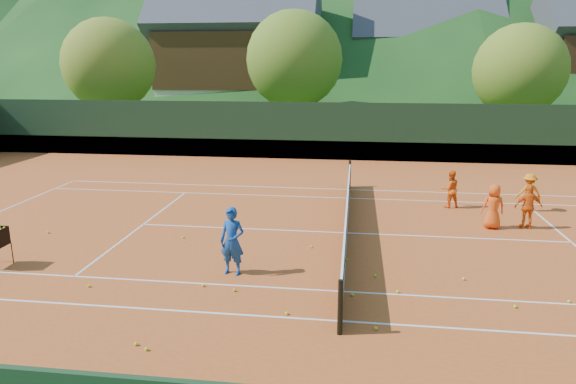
# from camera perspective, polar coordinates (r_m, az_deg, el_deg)

# --- Properties ---
(ground) EXTENTS (400.00, 400.00, 0.00)m
(ground) POSITION_cam_1_polar(r_m,az_deg,el_deg) (15.59, 6.48, -4.61)
(ground) COLOR #264B17
(ground) RESTS_ON ground
(clay_court) EXTENTS (40.00, 24.00, 0.02)m
(clay_court) POSITION_cam_1_polar(r_m,az_deg,el_deg) (15.59, 6.48, -4.58)
(clay_court) COLOR #B74D1D
(clay_court) RESTS_ON ground
(coach) EXTENTS (0.66, 0.48, 1.66)m
(coach) POSITION_cam_1_polar(r_m,az_deg,el_deg) (12.39, -6.22, -5.46)
(coach) COLOR #164695
(coach) RESTS_ON clay_court
(student_a) EXTENTS (0.76, 0.66, 1.33)m
(student_a) POSITION_cam_1_polar(r_m,az_deg,el_deg) (18.92, 17.57, 0.32)
(student_a) COLOR orange
(student_a) RESTS_ON clay_court
(student_b) EXTENTS (0.83, 0.38, 1.39)m
(student_b) POSITION_cam_1_polar(r_m,az_deg,el_deg) (17.36, 25.15, -1.48)
(student_b) COLOR orange
(student_b) RESTS_ON clay_court
(student_c) EXTENTS (0.71, 0.49, 1.39)m
(student_c) POSITION_cam_1_polar(r_m,az_deg,el_deg) (16.95, 21.84, -1.51)
(student_c) COLOR #FB5816
(student_c) RESTS_ON clay_court
(student_d) EXTENTS (0.89, 0.56, 1.31)m
(student_d) POSITION_cam_1_polar(r_m,az_deg,el_deg) (19.45, 25.18, -0.04)
(student_d) COLOR orange
(student_d) RESTS_ON clay_court
(tennis_ball_0) EXTENTS (0.07, 0.07, 0.07)m
(tennis_ball_0) POSITION_cam_1_polar(r_m,az_deg,el_deg) (13.44, 6.50, -7.51)
(tennis_ball_0) COLOR #C4F128
(tennis_ball_0) RESTS_ON clay_court
(tennis_ball_2) EXTENTS (0.07, 0.07, 0.07)m
(tennis_ball_2) POSITION_cam_1_polar(r_m,az_deg,el_deg) (11.75, -5.98, -10.79)
(tennis_ball_2) COLOR #C4F128
(tennis_ball_2) RESTS_ON clay_court
(tennis_ball_3) EXTENTS (0.07, 0.07, 0.07)m
(tennis_ball_3) POSITION_cam_1_polar(r_m,az_deg,el_deg) (10.31, 9.74, -14.69)
(tennis_ball_3) COLOR #C4F128
(tennis_ball_3) RESTS_ON clay_court
(tennis_ball_4) EXTENTS (0.07, 0.07, 0.07)m
(tennis_ball_4) POSITION_cam_1_polar(r_m,az_deg,el_deg) (9.86, -15.45, -16.47)
(tennis_ball_4) COLOR #C4F128
(tennis_ball_4) RESTS_ON clay_court
(tennis_ball_5) EXTENTS (0.07, 0.07, 0.07)m
(tennis_ball_5) POSITION_cam_1_polar(r_m,az_deg,el_deg) (11.87, 12.10, -10.77)
(tennis_ball_5) COLOR #C4F128
(tennis_ball_5) RESTS_ON clay_court
(tennis_ball_6) EXTENTS (0.07, 0.07, 0.07)m
(tennis_ball_6) POSITION_cam_1_polar(r_m,az_deg,el_deg) (15.34, -11.57, -4.93)
(tennis_ball_6) COLOR #C4F128
(tennis_ball_6) RESTS_ON clay_court
(tennis_ball_7) EXTENTS (0.07, 0.07, 0.07)m
(tennis_ball_7) POSITION_cam_1_polar(r_m,az_deg,el_deg) (10.07, -16.52, -15.88)
(tennis_ball_7) COLOR #C4F128
(tennis_ball_7) RESTS_ON clay_court
(tennis_ball_8) EXTENTS (0.07, 0.07, 0.07)m
(tennis_ball_8) POSITION_cam_1_polar(r_m,az_deg,el_deg) (17.04, -25.09, -4.07)
(tennis_ball_8) COLOR #C4F128
(tennis_ball_8) RESTS_ON clay_court
(tennis_ball_9) EXTENTS (0.07, 0.07, 0.07)m
(tennis_ball_9) POSITION_cam_1_polar(r_m,az_deg,el_deg) (12.60, 9.66, -9.14)
(tennis_ball_9) COLOR #C4F128
(tennis_ball_9) RESTS_ON clay_court
(tennis_ball_11) EXTENTS (0.07, 0.07, 0.07)m
(tennis_ball_11) POSITION_cam_1_polar(r_m,az_deg,el_deg) (12.70, 28.76, -10.60)
(tennis_ball_11) COLOR #C4F128
(tennis_ball_11) RESTS_ON clay_court
(tennis_ball_12) EXTENTS (0.07, 0.07, 0.07)m
(tennis_ball_12) POSITION_cam_1_polar(r_m,az_deg,el_deg) (10.71, -0.14, -13.32)
(tennis_ball_12) COLOR #C4F128
(tennis_ball_12) RESTS_ON clay_court
(tennis_ball_14) EXTENTS (0.07, 0.07, 0.07)m
(tennis_ball_14) POSITION_cam_1_polar(r_m,az_deg,el_deg) (12.93, 18.94, -9.12)
(tennis_ball_14) COLOR #C4F128
(tennis_ball_14) RESTS_ON clay_court
(tennis_ball_15) EXTENTS (0.07, 0.07, 0.07)m
(tennis_ball_15) POSITION_cam_1_polar(r_m,az_deg,el_deg) (12.07, -9.41, -10.20)
(tennis_ball_15) COLOR #C4F128
(tennis_ball_15) RESTS_ON clay_court
(tennis_ball_19) EXTENTS (0.07, 0.07, 0.07)m
(tennis_ball_19) POSITION_cam_1_polar(r_m,az_deg,el_deg) (14.27, 2.61, -6.11)
(tennis_ball_19) COLOR #C4F128
(tennis_ball_19) RESTS_ON clay_court
(tennis_ball_20) EXTENTS (0.07, 0.07, 0.07)m
(tennis_ball_20) POSITION_cam_1_polar(r_m,az_deg,el_deg) (11.56, 7.18, -11.27)
(tennis_ball_20) COLOR #C4F128
(tennis_ball_20) RESTS_ON clay_court
(tennis_ball_21) EXTENTS (0.07, 0.07, 0.07)m
(tennis_ball_21) POSITION_cam_1_polar(r_m,az_deg,el_deg) (11.96, 23.92, -11.55)
(tennis_ball_21) COLOR #C4F128
(tennis_ball_21) RESTS_ON clay_court
(tennis_ball_23) EXTENTS (0.07, 0.07, 0.07)m
(tennis_ball_23) POSITION_cam_1_polar(r_m,az_deg,el_deg) (12.74, -21.24, -9.69)
(tennis_ball_23) COLOR #C4F128
(tennis_ball_23) RESTS_ON clay_court
(court_lines) EXTENTS (23.83, 11.03, 0.00)m
(court_lines) POSITION_cam_1_polar(r_m,az_deg,el_deg) (15.59, 6.48, -4.53)
(court_lines) COLOR silver
(court_lines) RESTS_ON clay_court
(tennis_net) EXTENTS (0.10, 12.07, 1.10)m
(tennis_net) POSITION_cam_1_polar(r_m,az_deg,el_deg) (15.44, 6.54, -2.78)
(tennis_net) COLOR black
(tennis_net) RESTS_ON clay_court
(perimeter_fence) EXTENTS (40.40, 24.24, 3.00)m
(perimeter_fence) POSITION_cam_1_polar(r_m,az_deg,el_deg) (15.24, 6.61, -0.09)
(perimeter_fence) COLOR black
(perimeter_fence) RESTS_ON clay_court
(chalet_left) EXTENTS (13.80, 9.93, 12.92)m
(chalet_left) POSITION_cam_1_polar(r_m,az_deg,el_deg) (45.92, -5.49, 14.92)
(chalet_left) COLOR beige
(chalet_left) RESTS_ON ground
(chalet_mid) EXTENTS (12.65, 8.82, 11.45)m
(chalet_mid) POSITION_cam_1_polar(r_m,az_deg,el_deg) (49.12, 14.74, 13.72)
(chalet_mid) COLOR beige
(chalet_mid) RESTS_ON ground
(tree_a) EXTENTS (6.00, 6.00, 7.88)m
(tree_a) POSITION_cam_1_polar(r_m,az_deg,el_deg) (36.55, -19.30, 13.20)
(tree_a) COLOR #42281A
(tree_a) RESTS_ON ground
(tree_b) EXTENTS (6.40, 6.40, 8.40)m
(tree_b) POSITION_cam_1_polar(r_m,az_deg,el_deg) (35.02, 0.67, 14.49)
(tree_b) COLOR #412B1A
(tree_b) RESTS_ON ground
(tree_c) EXTENTS (5.60, 5.60, 7.35)m
(tree_c) POSITION_cam_1_polar(r_m,az_deg,el_deg) (35.18, 24.30, 12.22)
(tree_c) COLOR #3F2819
(tree_c) RESTS_ON ground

